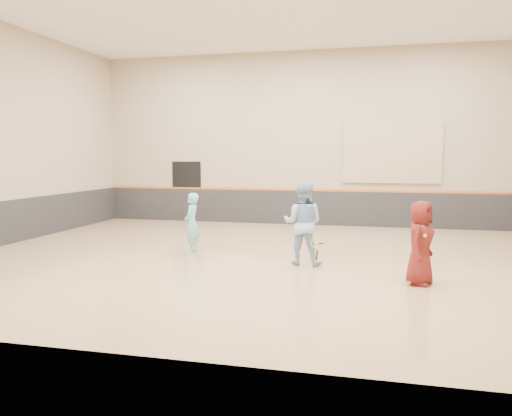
% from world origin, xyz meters
% --- Properties ---
extents(room, '(15.04, 12.04, 6.22)m').
position_xyz_m(room, '(0.00, 0.00, 0.81)').
color(room, tan).
rests_on(room, ground).
extents(wainscot_back, '(14.90, 0.04, 1.20)m').
position_xyz_m(wainscot_back, '(0.00, 5.97, 0.60)').
color(wainscot_back, '#232326').
rests_on(wainscot_back, floor).
extents(wainscot_left, '(0.04, 11.90, 1.20)m').
position_xyz_m(wainscot_left, '(-7.47, 0.00, 0.60)').
color(wainscot_left, '#232326').
rests_on(wainscot_left, floor).
extents(accent_stripe, '(14.90, 0.03, 0.06)m').
position_xyz_m(accent_stripe, '(0.00, 5.96, 1.22)').
color(accent_stripe, '#D85914').
rests_on(accent_stripe, wall_back).
extents(acoustic_panel, '(3.20, 0.08, 2.00)m').
position_xyz_m(acoustic_panel, '(2.80, 5.95, 2.50)').
color(acoustic_panel, tan).
rests_on(acoustic_panel, wall_back).
extents(doorway, '(1.10, 0.05, 2.20)m').
position_xyz_m(doorway, '(-4.50, 5.98, 1.10)').
color(doorway, black).
rests_on(doorway, floor).
extents(girl, '(0.40, 0.57, 1.50)m').
position_xyz_m(girl, '(-2.14, 0.22, 0.75)').
color(girl, '#79D1D1').
rests_on(girl, floor).
extents(instructor, '(0.96, 0.78, 1.85)m').
position_xyz_m(instructor, '(0.73, -0.42, 0.92)').
color(instructor, '#93C0E3').
rests_on(instructor, floor).
extents(young_man, '(0.75, 0.91, 1.59)m').
position_xyz_m(young_man, '(3.13, -1.66, 0.80)').
color(young_man, maroon).
rests_on(young_man, floor).
extents(held_racket, '(0.54, 0.54, 0.53)m').
position_xyz_m(held_racket, '(1.13, -0.81, 0.57)').
color(held_racket, '#9CBB29').
rests_on(held_racket, instructor).
extents(spare_racket, '(0.59, 0.59, 0.15)m').
position_xyz_m(spare_racket, '(0.70, 2.08, 0.08)').
color(spare_racket, gold).
rests_on(spare_racket, floor).
extents(ball_under_racket, '(0.07, 0.07, 0.07)m').
position_xyz_m(ball_under_racket, '(0.55, 0.03, 0.03)').
color(ball_under_racket, yellow).
rests_on(ball_under_racket, floor).
extents(ball_in_hand, '(0.07, 0.07, 0.07)m').
position_xyz_m(ball_in_hand, '(3.18, -1.90, 0.97)').
color(ball_in_hand, '#CDE234').
rests_on(ball_in_hand, young_man).
extents(ball_beside_spare, '(0.07, 0.07, 0.07)m').
position_xyz_m(ball_beside_spare, '(-0.49, 1.89, 0.03)').
color(ball_beside_spare, '#E0EC37').
rests_on(ball_beside_spare, floor).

